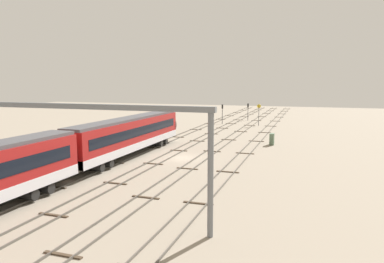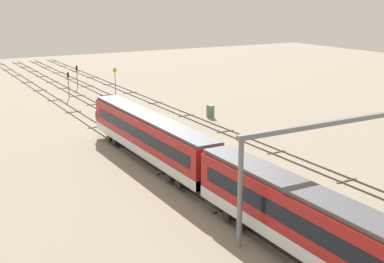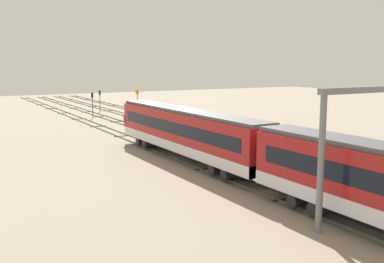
{
  "view_description": "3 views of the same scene",
  "coord_description": "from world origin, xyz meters",
  "px_view_note": "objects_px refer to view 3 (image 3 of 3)",
  "views": [
    {
      "loc": [
        -40.57,
        -14.63,
        9.33
      ],
      "look_at": [
        3.28,
        0.03,
        2.88
      ],
      "focal_mm": 33.26,
      "sensor_mm": 36.0,
      "label": 1
    },
    {
      "loc": [
        -46.48,
        27.59,
        16.59
      ],
      "look_at": [
        1.58,
        0.15,
        1.76
      ],
      "focal_mm": 47.22,
      "sensor_mm": 36.0,
      "label": 2
    },
    {
      "loc": [
        -37.3,
        26.72,
        9.16
      ],
      "look_at": [
        3.7,
        3.17,
        1.9
      ],
      "focal_mm": 41.07,
      "sensor_mm": 36.0,
      "label": 3
    }
  ],
  "objects_px": {
    "signal_light_trackside_approach": "(92,101)",
    "relay_cabinet": "(236,124)",
    "speed_sign_mid_trackside": "(137,99)",
    "signal_light_trackside_departure": "(100,98)"
  },
  "relations": [
    {
      "from": "signal_light_trackside_approach",
      "to": "relay_cabinet",
      "type": "distance_m",
      "value": 27.33
    },
    {
      "from": "speed_sign_mid_trackside",
      "to": "signal_light_trackside_approach",
      "type": "relative_size",
      "value": 1.05
    },
    {
      "from": "speed_sign_mid_trackside",
      "to": "signal_light_trackside_approach",
      "type": "height_order",
      "value": "speed_sign_mid_trackside"
    },
    {
      "from": "relay_cabinet",
      "to": "signal_light_trackside_approach",
      "type": "bearing_deg",
      "value": 29.41
    },
    {
      "from": "signal_light_trackside_approach",
      "to": "relay_cabinet",
      "type": "relative_size",
      "value": 2.55
    },
    {
      "from": "signal_light_trackside_approach",
      "to": "speed_sign_mid_trackside",
      "type": "bearing_deg",
      "value": -93.29
    },
    {
      "from": "signal_light_trackside_approach",
      "to": "relay_cabinet",
      "type": "bearing_deg",
      "value": -150.59
    },
    {
      "from": "speed_sign_mid_trackside",
      "to": "relay_cabinet",
      "type": "distance_m",
      "value": 23.94
    },
    {
      "from": "signal_light_trackside_approach",
      "to": "signal_light_trackside_departure",
      "type": "bearing_deg",
      "value": -25.42
    },
    {
      "from": "speed_sign_mid_trackside",
      "to": "signal_light_trackside_departure",
      "type": "distance_m",
      "value": 10.18
    }
  ]
}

